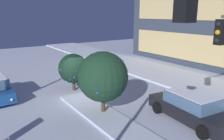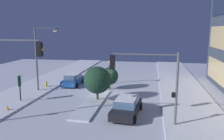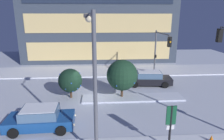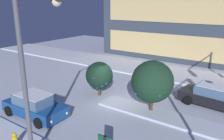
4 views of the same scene
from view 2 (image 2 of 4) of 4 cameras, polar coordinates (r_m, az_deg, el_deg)
ground at (r=25.76m, az=-2.03°, el=-5.81°), size 52.00×52.00×0.00m
curb_strip_near at (r=28.93m, az=-19.61°, el=-4.48°), size 52.00×5.20×0.14m
curb_strip_far at (r=25.44m, az=18.13°, el=-6.36°), size 52.00×5.20×0.14m
median_strip at (r=22.20m, az=-4.89°, el=-8.29°), size 9.00×1.80×0.14m
car_near at (r=29.64m, az=-9.87°, el=-2.42°), size 4.43×2.19×1.49m
car_far at (r=19.18m, az=3.74°, el=-9.25°), size 4.93×2.48×1.49m
traffic_light_corner_far_right at (r=16.67m, az=9.23°, el=-1.14°), size 0.32×5.11×5.52m
traffic_light_corner_near_right at (r=17.96m, az=-25.75°, el=0.94°), size 0.32×5.14×6.56m
street_lamp_arched at (r=26.70m, az=-17.31°, el=4.88°), size 0.68×2.62×7.41m
fire_hydrant at (r=28.99m, az=-16.33°, el=-3.59°), size 0.48×0.26×0.83m
parking_info_sign at (r=23.98m, az=-22.37°, el=-3.64°), size 0.55×0.12×2.65m
decorated_tree_median at (r=22.48m, az=-3.75°, el=-2.58°), size 2.73×2.73×3.51m
decorated_tree_left_of_median at (r=26.90m, az=-0.64°, el=-1.57°), size 2.11×2.14×2.68m
construction_cone at (r=22.03m, az=-24.95°, el=-8.82°), size 0.36×0.36×0.55m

